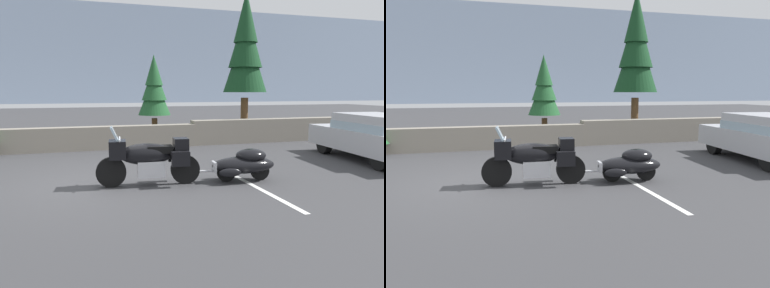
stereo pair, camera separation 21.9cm
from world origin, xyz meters
The scene contains 9 objects.
ground_plane centered at (0.00, 0.00, 0.00)m, with size 80.00×80.00×0.00m, color #38383A.
stone_guard_wall centered at (0.00, 5.19, 0.45)m, with size 24.00×0.64×0.95m.
distant_ridgeline centered at (0.00, 95.16, 8.00)m, with size 240.00×80.00×16.00m, color #8C9EB7.
touring_motorcycle centered at (1.18, -0.49, 0.62)m, with size 2.31×0.90×1.33m.
car_shaped_trailer centered at (3.39, -0.74, 0.41)m, with size 2.23×0.89×0.76m.
sedan_at_right_edge centered at (8.24, 0.42, 0.77)m, with size 2.30×4.67×1.41m.
pine_tree_tall centered at (6.64, 6.17, 3.90)m, with size 1.84×1.84×6.22m.
pine_tree_secondary centered at (2.70, 6.10, 2.19)m, with size 1.28×1.28×3.50m.
parking_stripe_marker centered at (3.40, -1.50, 0.00)m, with size 0.12×3.60×0.01m, color silver.
Camera 1 is at (-0.37, -8.65, 2.11)m, focal length 35.29 mm.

